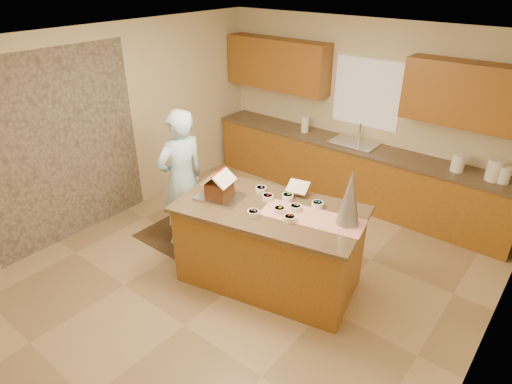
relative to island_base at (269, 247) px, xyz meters
The scene contains 27 objects.
floor 0.54m from the island_base, behind, with size 5.50×5.50×0.00m, color tan.
ceiling 2.23m from the island_base, behind, with size 5.50×5.50×0.00m, color silver.
wall_back 2.89m from the island_base, 95.11° to the left, with size 5.50×5.50×0.00m, color beige.
wall_left 2.88m from the island_base, behind, with size 5.50×5.50×0.00m, color beige.
wall_right 2.42m from the island_base, ahead, with size 5.50×5.50×0.00m, color beige.
stone_accent 2.94m from the island_base, 163.49° to the right, with size 2.50×2.50×0.00m, color gray.
window_curtain 2.96m from the island_base, 95.16° to the left, with size 1.05×0.03×1.00m, color white.
back_counter_base 2.45m from the island_base, 95.73° to the left, with size 4.80×0.60×0.88m, color #9B5F20.
back_counter_top 2.49m from the island_base, 95.73° to the left, with size 4.85×0.63×0.04m, color brown.
upper_cabinet_left 3.44m from the island_base, 125.02° to the left, with size 1.85×0.35×0.80m, color #9E5A22.
upper_cabinet_right 3.21m from the island_base, 63.01° to the left, with size 1.85×0.35×0.80m, color #9E5A22.
sink 2.49m from the island_base, 95.73° to the left, with size 0.70×0.45×0.12m, color silver.
faucet 2.70m from the island_base, 95.34° to the left, with size 0.03×0.03×0.28m, color silver.
island_base is the anchor object (origin of this frame).
island_top 0.50m from the island_base, ahead, with size 2.05×1.07×0.04m, color brown.
table_runner 0.72m from the island_base, 12.33° to the left, with size 1.09×0.39×0.01m, color red.
baking_tray 0.81m from the island_base, 162.47° to the right, with size 0.50×0.37×0.03m, color silver.
cookbook 0.76m from the island_base, 80.79° to the left, with size 0.24×0.02×0.20m, color white.
tinsel_tree 1.18m from the island_base, 16.00° to the left, with size 0.24×0.24×0.60m, color #BBB9C6.
rug 1.51m from the island_base, behind, with size 1.25×0.81×0.01m, color black.
boy 1.45m from the island_base, behind, with size 0.67×0.44×1.84m, color #AFD8F9.
canister_a 2.81m from the island_base, 62.58° to the left, with size 0.17×0.17×0.23m, color white.
canister_b 3.03m from the island_base, 55.06° to the left, with size 0.19×0.19×0.28m, color white.
canister_c 3.10m from the island_base, 53.19° to the left, with size 0.15×0.15×0.21m, color white.
paper_towel 2.75m from the island_base, 114.73° to the left, with size 0.12×0.12×0.26m, color white.
gingerbread_house 0.90m from the island_base, 162.47° to the right, with size 0.36×0.36×0.31m.
candy_bowls 0.57m from the island_base, 44.78° to the left, with size 0.83×0.72×0.06m.
Camera 1 is at (2.71, -3.32, 3.39)m, focal length 30.65 mm.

